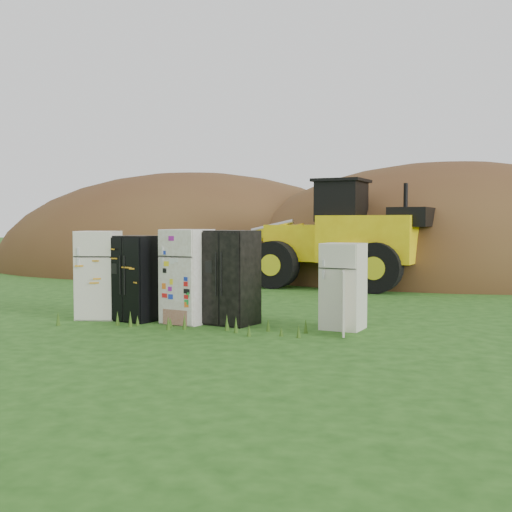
{
  "coord_description": "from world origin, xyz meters",
  "views": [
    {
      "loc": [
        3.86,
        -11.52,
        1.93
      ],
      "look_at": [
        0.28,
        2.0,
        1.19
      ],
      "focal_mm": 45.0,
      "sensor_mm": 36.0,
      "label": 1
    }
  ],
  "objects_px": {
    "fridge_dark_mid": "(231,277)",
    "wheel_loader": "(316,233)",
    "fridge_leftmost": "(99,275)",
    "fridge_sticker": "(187,276)",
    "fridge_black_side": "(136,278)",
    "fridge_open_door": "(343,286)"
  },
  "relations": [
    {
      "from": "fridge_dark_mid",
      "to": "wheel_loader",
      "type": "xyz_separation_m",
      "value": [
        0.36,
        7.5,
        0.71
      ]
    },
    {
      "from": "fridge_leftmost",
      "to": "fridge_dark_mid",
      "type": "xyz_separation_m",
      "value": [
        2.77,
        0.0,
        0.01
      ]
    },
    {
      "from": "fridge_sticker",
      "to": "fridge_dark_mid",
      "type": "xyz_separation_m",
      "value": [
        0.85,
        0.08,
        -0.01
      ]
    },
    {
      "from": "fridge_sticker",
      "to": "fridge_dark_mid",
      "type": "height_order",
      "value": "fridge_sticker"
    },
    {
      "from": "fridge_black_side",
      "to": "wheel_loader",
      "type": "relative_size",
      "value": 0.25
    },
    {
      "from": "fridge_open_door",
      "to": "fridge_leftmost",
      "type": "bearing_deg",
      "value": -168.73
    },
    {
      "from": "fridge_open_door",
      "to": "fridge_sticker",
      "type": "bearing_deg",
      "value": -167.51
    },
    {
      "from": "fridge_sticker",
      "to": "fridge_open_door",
      "type": "xyz_separation_m",
      "value": [
        2.98,
        0.05,
        -0.12
      ]
    },
    {
      "from": "fridge_dark_mid",
      "to": "fridge_leftmost",
      "type": "bearing_deg",
      "value": -163.2
    },
    {
      "from": "wheel_loader",
      "to": "fridge_open_door",
      "type": "bearing_deg",
      "value": -65.98
    },
    {
      "from": "fridge_open_door",
      "to": "wheel_loader",
      "type": "relative_size",
      "value": 0.24
    },
    {
      "from": "fridge_black_side",
      "to": "fridge_sticker",
      "type": "height_order",
      "value": "fridge_sticker"
    },
    {
      "from": "fridge_black_side",
      "to": "wheel_loader",
      "type": "height_order",
      "value": "wheel_loader"
    },
    {
      "from": "fridge_black_side",
      "to": "wheel_loader",
      "type": "bearing_deg",
      "value": 90.08
    },
    {
      "from": "fridge_black_side",
      "to": "fridge_open_door",
      "type": "relative_size",
      "value": 1.07
    },
    {
      "from": "fridge_sticker",
      "to": "fridge_open_door",
      "type": "height_order",
      "value": "fridge_sticker"
    },
    {
      "from": "fridge_dark_mid",
      "to": "fridge_open_door",
      "type": "height_order",
      "value": "fridge_dark_mid"
    },
    {
      "from": "fridge_sticker",
      "to": "wheel_loader",
      "type": "distance_m",
      "value": 7.7
    },
    {
      "from": "fridge_leftmost",
      "to": "wheel_loader",
      "type": "distance_m",
      "value": 8.16
    },
    {
      "from": "fridge_open_door",
      "to": "wheel_loader",
      "type": "xyz_separation_m",
      "value": [
        -1.77,
        7.52,
        0.82
      ]
    },
    {
      "from": "fridge_leftmost",
      "to": "wheel_loader",
      "type": "xyz_separation_m",
      "value": [
        3.13,
        7.5,
        0.72
      ]
    },
    {
      "from": "fridge_dark_mid",
      "to": "wheel_loader",
      "type": "height_order",
      "value": "wheel_loader"
    }
  ]
}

